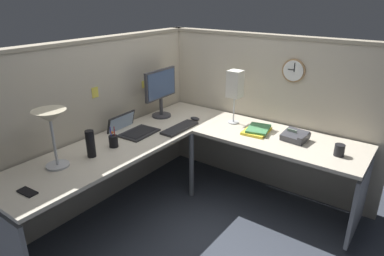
{
  "coord_description": "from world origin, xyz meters",
  "views": [
    {
      "loc": [
        -2.25,
        -1.61,
        1.94
      ],
      "look_at": [
        0.06,
        0.08,
        0.8
      ],
      "focal_mm": 31.65,
      "sensor_mm": 36.0,
      "label": 1
    }
  ],
  "objects": [
    {
      "name": "coffee_mug",
      "position": [
        0.41,
        -1.12,
        0.78
      ],
      "size": [
        0.08,
        0.08,
        0.1
      ],
      "primitive_type": "cylinder",
      "color": "black",
      "rests_on": "desk"
    },
    {
      "name": "pinned_note_leftmost",
      "position": [
        -0.4,
        0.82,
        1.12
      ],
      "size": [
        0.07,
        0.0,
        0.09
      ],
      "primitive_type": "cube",
      "color": "#EAD84C"
    },
    {
      "name": "book_stack",
      "position": [
        0.47,
        -0.37,
        0.75
      ],
      "size": [
        0.31,
        0.25,
        0.04
      ],
      "color": "yellow",
      "rests_on": "desk"
    },
    {
      "name": "office_phone",
      "position": [
        0.49,
        -0.73,
        0.77
      ],
      "size": [
        0.21,
        0.22,
        0.11
      ],
      "color": "#38383D",
      "rests_on": "desk"
    },
    {
      "name": "monitor",
      "position": [
        0.28,
        0.64,
        1.02
      ],
      "size": [
        0.46,
        0.2,
        0.5
      ],
      "color": "#38383D",
      "rests_on": "desk"
    },
    {
      "name": "desk",
      "position": [
        -0.15,
        -0.05,
        0.63
      ],
      "size": [
        2.35,
        2.15,
        0.73
      ],
      "color": "beige",
      "rests_on": "ground"
    },
    {
      "name": "wall_clock",
      "position": [
        0.82,
        -0.54,
        1.27
      ],
      "size": [
        0.04,
        0.22,
        0.22
      ],
      "color": "olive"
    },
    {
      "name": "cell_phone",
      "position": [
        -1.36,
        0.38,
        0.73
      ],
      "size": [
        0.08,
        0.15,
        0.01
      ],
      "primitive_type": "cube",
      "rotation": [
        0.0,
        0.0,
        0.06
      ],
      "color": "black",
      "rests_on": "desk"
    },
    {
      "name": "pinned_note_middle",
      "position": [
        0.23,
        0.82,
        1.06
      ],
      "size": [
        0.07,
        0.0,
        0.07
      ],
      "primitive_type": "cube",
      "color": "#EAD84C"
    },
    {
      "name": "cubicle_wall_back",
      "position": [
        -0.36,
        0.87,
        0.79
      ],
      "size": [
        2.57,
        0.12,
        1.58
      ],
      "color": "#B7AD99",
      "rests_on": "ground"
    },
    {
      "name": "pen_cup",
      "position": [
        -0.54,
        0.46,
        0.78
      ],
      "size": [
        0.08,
        0.08,
        0.18
      ],
      "color": "black",
      "rests_on": "desk"
    },
    {
      "name": "laptop",
      "position": [
        -0.21,
        0.59,
        0.75
      ],
      "size": [
        0.36,
        0.4,
        0.22
      ],
      "color": "#232326",
      "rests_on": "desk"
    },
    {
      "name": "cubicle_wall_right",
      "position": [
        0.87,
        -0.27,
        0.79
      ],
      "size": [
        0.12,
        2.37,
        1.58
      ],
      "color": "#B7AD99",
      "rests_on": "ground"
    },
    {
      "name": "computer_mouse",
      "position": [
        0.39,
        0.28,
        0.75
      ],
      "size": [
        0.06,
        0.1,
        0.03
      ],
      "primitive_type": "ellipsoid",
      "color": "#232326",
      "rests_on": "desk"
    },
    {
      "name": "thermos_flask",
      "position": [
        -0.77,
        0.46,
        0.84
      ],
      "size": [
        0.07,
        0.07,
        0.22
      ],
      "primitive_type": "cylinder",
      "color": "black",
      "rests_on": "desk"
    },
    {
      "name": "ground_plane",
      "position": [
        0.0,
        0.0,
        0.0
      ],
      "size": [
        6.8,
        6.8,
        0.0
      ],
      "primitive_type": "plane",
      "color": "#383D47"
    },
    {
      "name": "keyboard",
      "position": [
        0.11,
        0.26,
        0.74
      ],
      "size": [
        0.43,
        0.14,
        0.02
      ],
      "primitive_type": "cube",
      "rotation": [
        0.0,
        0.0,
        0.01
      ],
      "color": "#232326",
      "rests_on": "desk"
    },
    {
      "name": "desk_lamp_dome",
      "position": [
        -1.03,
        0.54,
        1.09
      ],
      "size": [
        0.24,
        0.24,
        0.44
      ],
      "color": "#B7BABF",
      "rests_on": "desk"
    },
    {
      "name": "desk_lamp_paper",
      "position": [
        0.56,
        -0.07,
        1.11
      ],
      "size": [
        0.13,
        0.13,
        0.53
      ],
      "color": "#B7BABF",
      "rests_on": "desk"
    }
  ]
}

